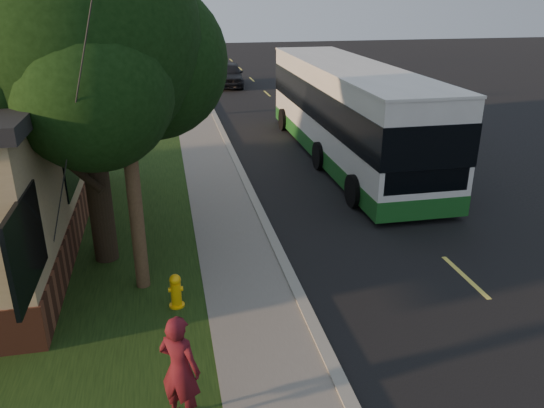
{
  "coord_description": "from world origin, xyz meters",
  "views": [
    {
      "loc": [
        -2.54,
        -9.65,
        6.18
      ],
      "look_at": [
        -0.23,
        1.7,
        1.5
      ],
      "focal_mm": 35.0,
      "sensor_mm": 36.0,
      "label": 1
    }
  ],
  "objects_px": {
    "skateboarder": "(180,369)",
    "distant_car": "(229,74)",
    "bare_tree_near": "(143,77)",
    "skateboard_main": "(103,250)",
    "leafy_tree": "(82,42)",
    "fire_hydrant": "(176,291)",
    "traffic_signal": "(199,32)",
    "bare_tree_far": "(154,54)",
    "utility_pole": "(122,78)",
    "transit_bus": "(348,110)"
  },
  "relations": [
    {
      "from": "skateboarder",
      "to": "skateboard_main",
      "type": "height_order",
      "value": "skateboarder"
    },
    {
      "from": "skateboard_main",
      "to": "distant_car",
      "type": "bearing_deg",
      "value": 75.63
    },
    {
      "from": "leafy_tree",
      "to": "bare_tree_near",
      "type": "relative_size",
      "value": 1.81
    },
    {
      "from": "utility_pole",
      "to": "skateboarder",
      "type": "bearing_deg",
      "value": -80.55
    },
    {
      "from": "utility_pole",
      "to": "transit_bus",
      "type": "distance_m",
      "value": 11.75
    },
    {
      "from": "bare_tree_far",
      "to": "skateboard_main",
      "type": "distance_m",
      "value": 27.26
    },
    {
      "from": "traffic_signal",
      "to": "utility_pole",
      "type": "bearing_deg",
      "value": -96.58
    },
    {
      "from": "utility_pole",
      "to": "bare_tree_far",
      "type": "distance_m",
      "value": 29.13
    },
    {
      "from": "traffic_signal",
      "to": "skateboard_main",
      "type": "bearing_deg",
      "value": -98.8
    },
    {
      "from": "skateboarder",
      "to": "bare_tree_far",
      "type": "bearing_deg",
      "value": -55.46
    },
    {
      "from": "transit_bus",
      "to": "skateboarder",
      "type": "height_order",
      "value": "transit_bus"
    },
    {
      "from": "traffic_signal",
      "to": "distant_car",
      "type": "distance_m",
      "value": 7.12
    },
    {
      "from": "bare_tree_far",
      "to": "transit_bus",
      "type": "distance_m",
      "value": 21.76
    },
    {
      "from": "utility_pole",
      "to": "distant_car",
      "type": "xyz_separation_m",
      "value": [
        5.29,
        26.45,
        -3.83
      ]
    },
    {
      "from": "traffic_signal",
      "to": "distant_car",
      "type": "relative_size",
      "value": 1.17
    },
    {
      "from": "utility_pole",
      "to": "distant_car",
      "type": "relative_size",
      "value": 1.94
    },
    {
      "from": "transit_bus",
      "to": "distant_car",
      "type": "xyz_separation_m",
      "value": [
        -2.35,
        17.94,
        -1.13
      ]
    },
    {
      "from": "skateboarder",
      "to": "distant_car",
      "type": "height_order",
      "value": "skateboarder"
    },
    {
      "from": "bare_tree_far",
      "to": "skateboard_main",
      "type": "height_order",
      "value": "bare_tree_far"
    },
    {
      "from": "fire_hydrant",
      "to": "skateboard_main",
      "type": "height_order",
      "value": "fire_hydrant"
    },
    {
      "from": "bare_tree_near",
      "to": "skateboarder",
      "type": "xyz_separation_m",
      "value": [
        0.89,
        -21.17,
        -1.17
      ]
    },
    {
      "from": "skateboard_main",
      "to": "transit_bus",
      "type": "bearing_deg",
      "value": 37.65
    },
    {
      "from": "leafy_tree",
      "to": "skateboard_main",
      "type": "relative_size",
      "value": 8.76
    },
    {
      "from": "fire_hydrant",
      "to": "distant_car",
      "type": "relative_size",
      "value": 0.16
    },
    {
      "from": "bare_tree_far",
      "to": "traffic_signal",
      "type": "bearing_deg",
      "value": 48.81
    },
    {
      "from": "fire_hydrant",
      "to": "bare_tree_near",
      "type": "relative_size",
      "value": 0.17
    },
    {
      "from": "skateboarder",
      "to": "distant_car",
      "type": "distance_m",
      "value": 30.96
    },
    {
      "from": "traffic_signal",
      "to": "transit_bus",
      "type": "relative_size",
      "value": 0.41
    },
    {
      "from": "bare_tree_near",
      "to": "fire_hydrant",
      "type": "bearing_deg",
      "value": -87.14
    },
    {
      "from": "utility_pole",
      "to": "skateboard_main",
      "type": "bearing_deg",
      "value": 119.01
    },
    {
      "from": "bare_tree_near",
      "to": "transit_bus",
      "type": "bearing_deg",
      "value": -47.34
    },
    {
      "from": "fire_hydrant",
      "to": "bare_tree_near",
      "type": "xyz_separation_m",
      "value": [
        -0.9,
        18.0,
        1.72
      ]
    },
    {
      "from": "bare_tree_near",
      "to": "skateboard_main",
      "type": "height_order",
      "value": "bare_tree_near"
    },
    {
      "from": "fire_hydrant",
      "to": "traffic_signal",
      "type": "bearing_deg",
      "value": 84.79
    },
    {
      "from": "utility_pole",
      "to": "skateboarder",
      "type": "xyz_separation_m",
      "value": [
        0.69,
        -4.16,
        -3.65
      ]
    },
    {
      "from": "transit_bus",
      "to": "distant_car",
      "type": "relative_size",
      "value": 2.86
    },
    {
      "from": "fire_hydrant",
      "to": "utility_pole",
      "type": "height_order",
      "value": "utility_pole"
    },
    {
      "from": "bare_tree_far",
      "to": "skateboard_main",
      "type": "bearing_deg",
      "value": -92.79
    },
    {
      "from": "traffic_signal",
      "to": "bare_tree_near",
      "type": "bearing_deg",
      "value": -104.04
    },
    {
      "from": "skateboard_main",
      "to": "distant_car",
      "type": "xyz_separation_m",
      "value": [
        6.31,
        24.61,
        0.67
      ]
    },
    {
      "from": "leafy_tree",
      "to": "bare_tree_far",
      "type": "distance_m",
      "value": 27.56
    },
    {
      "from": "traffic_signal",
      "to": "distant_car",
      "type": "xyz_separation_m",
      "value": [
        1.48,
        -6.56,
        -2.37
      ]
    },
    {
      "from": "utility_pole",
      "to": "transit_bus",
      "type": "relative_size",
      "value": 0.68
    },
    {
      "from": "utility_pole",
      "to": "bare_tree_near",
      "type": "relative_size",
      "value": 2.11
    },
    {
      "from": "fire_hydrant",
      "to": "skateboarder",
      "type": "bearing_deg",
      "value": -90.22
    },
    {
      "from": "leafy_tree",
      "to": "traffic_signal",
      "type": "relative_size",
      "value": 1.42
    },
    {
      "from": "bare_tree_near",
      "to": "traffic_signal",
      "type": "height_order",
      "value": "traffic_signal"
    },
    {
      "from": "fire_hydrant",
      "to": "bare_tree_near",
      "type": "height_order",
      "value": "bare_tree_near"
    },
    {
      "from": "leafy_tree",
      "to": "utility_pole",
      "type": "bearing_deg",
      "value": -62.4
    },
    {
      "from": "transit_bus",
      "to": "traffic_signal",
      "type": "bearing_deg",
      "value": 98.88
    }
  ]
}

